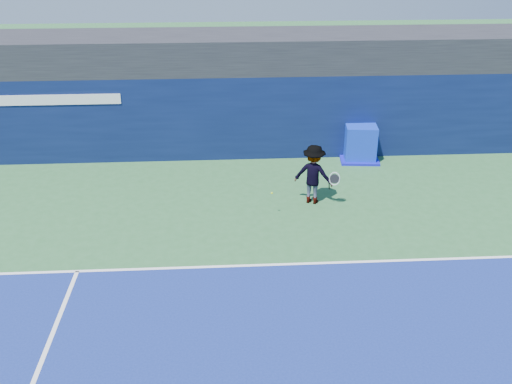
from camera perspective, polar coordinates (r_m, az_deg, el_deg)
ground at (r=12.17m, az=3.54°, el=-15.02°), size 80.00×80.00×0.00m
baseline at (r=14.55m, az=2.16°, el=-7.26°), size 24.00×0.10×0.01m
stadium_band at (r=21.12m, az=0.09°, el=13.96°), size 36.00×3.00×1.20m
back_wall_assembly at (r=20.70m, az=0.24°, el=7.69°), size 36.00×1.03×3.00m
equipment_cart at (r=20.88m, az=10.34°, el=4.79°), size 1.48×1.48×1.30m
tennis_player at (r=17.31m, az=5.77°, el=1.78°), size 1.45×1.12×1.86m
tennis_ball at (r=16.52m, az=1.60°, el=-0.11°), size 0.06×0.06×0.06m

